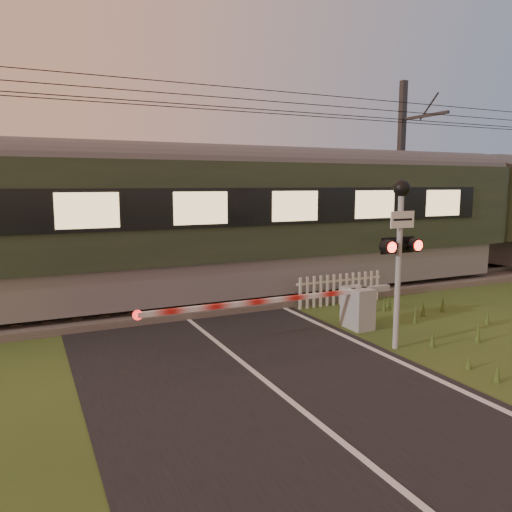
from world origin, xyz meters
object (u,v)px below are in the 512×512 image
train (477,212)px  crossing_signal (400,234)px  catenary_mast (401,173)px  boom_gate (347,307)px  picket_fence (340,289)px

train → crossing_signal: bearing=-147.1°
catenary_mast → train: bearing=-51.5°
boom_gate → crossing_signal: bearing=-85.9°
boom_gate → picket_fence: bearing=59.2°
train → catenary_mast: (-1.78, 2.23, 1.46)m
train → catenary_mast: catenary_mast is taller
catenary_mast → crossing_signal: bearing=-131.2°
picket_fence → boom_gate: bearing=-120.8°
train → picket_fence: train is taller
boom_gate → picket_fence: (1.27, 2.13, -0.10)m
train → boom_gate: (-8.73, -4.02, -1.82)m
train → picket_fence: 7.93m
picket_fence → crossing_signal: bearing=-107.4°
train → catenary_mast: size_ratio=6.07×
boom_gate → catenary_mast: size_ratio=0.84×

